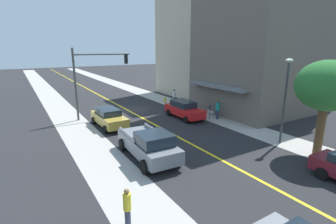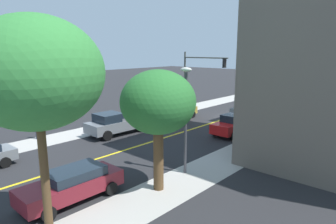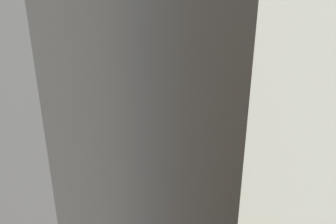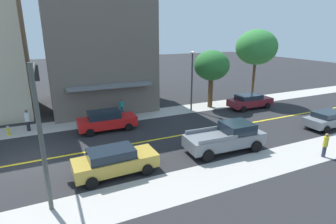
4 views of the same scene
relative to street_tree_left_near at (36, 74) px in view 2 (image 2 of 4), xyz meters
The scene contains 18 objects.
ground_plane 24.47m from the street_tree_left_near, 75.69° to the right, with size 140.00×140.00×0.00m, color #262628.
sidewalk_left 23.76m from the street_tree_left_near, 91.01° to the right, with size 2.89×126.00×0.01m, color #ADA8A0.
sidewalk_right 26.67m from the street_tree_left_near, 62.18° to the right, with size 2.89×126.00×0.01m, color #ADA8A0.
road_centerline_stripe 24.47m from the street_tree_left_near, 75.69° to the right, with size 0.20×126.00×0.00m, color yellow.
street_tree_left_near is the anchor object (origin of this frame).
street_tree_right_corner 5.96m from the street_tree_left_near, 90.33° to the right, with size 3.63×3.63×5.98m.
fire_hydrant 25.16m from the street_tree_left_near, 89.44° to the right, with size 0.44×0.24×0.78m.
parking_meter 16.39m from the street_tree_left_near, 87.76° to the right, with size 0.12×0.18×1.33m.
traffic_light_mast 23.91m from the street_tree_left_near, 66.06° to the right, with size 5.53×0.32×6.65m.
street_lamp 8.51m from the street_tree_left_near, 88.20° to the right, with size 0.70×0.36×5.96m.
red_sedan_left_curb 18.21m from the street_tree_left_near, 82.26° to the right, with size 1.99×4.67×1.66m.
maroon_sedan_left_curb 6.15m from the street_tree_left_near, 45.75° to the right, with size 2.06×4.77×1.48m.
gold_sedan_right_curb 21.35m from the street_tree_left_near, 62.64° to the right, with size 2.12×4.71×1.57m.
grey_pickup_truck 15.23m from the street_tree_left_near, 48.28° to the right, with size 2.50×5.52×1.87m.
pedestrian_white_shirt 23.68m from the street_tree_left_near, 90.55° to the right, with size 0.36×0.36×1.79m.
pedestrian_teal_shirt 16.15m from the street_tree_left_near, 90.62° to the right, with size 0.39×0.39×1.85m.
pedestrian_yellow_shirt 15.13m from the street_tree_left_near, 23.27° to the right, with size 0.31×0.31×1.62m.
small_dog 17.47m from the street_tree_left_near, 91.29° to the right, with size 0.47×0.76×0.57m.
Camera 2 is at (-15.70, 27.42, 6.88)m, focal length 32.32 mm.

